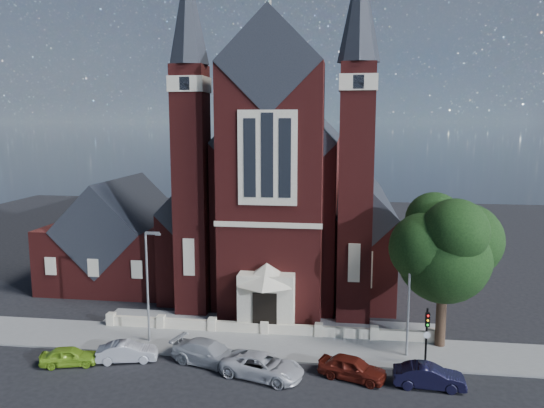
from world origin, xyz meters
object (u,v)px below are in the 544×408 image
(church, at_px, (288,195))
(parish_hall, at_px, (121,241))
(street_tree, at_px, (447,251))
(car_navy, at_px, (429,376))
(street_lamp_left, at_px, (148,280))
(car_silver_a, at_px, (127,352))
(car_silver_b, at_px, (209,353))
(street_lamp_right, at_px, (410,291))
(car_white_suv, at_px, (263,366))
(car_dark_red, at_px, (352,368))
(car_lime_van, at_px, (69,356))
(traffic_signal, at_px, (427,330))

(church, xyz_separation_m, parish_hall, (-16.00, -4.94, -4.17))
(street_tree, relative_size, car_navy, 2.55)
(street_tree, distance_m, street_lamp_left, 20.71)
(car_silver_a, bearing_deg, car_silver_b, -100.58)
(church, height_order, street_tree, church)
(street_tree, distance_m, car_navy, 8.70)
(car_navy, bearing_deg, street_lamp_right, 13.43)
(street_tree, xyz_separation_m, street_lamp_right, (-2.51, -1.71, -2.36))
(street_lamp_right, height_order, car_white_suv, street_lamp_right)
(car_silver_b, bearing_deg, car_dark_red, -77.03)
(church, height_order, car_lime_van, church)
(parish_hall, bearing_deg, car_dark_red, -38.20)
(traffic_signal, bearing_deg, parish_hall, 150.02)
(car_lime_van, bearing_deg, car_silver_a, -88.22)
(parish_hall, bearing_deg, car_silver_b, -51.99)
(street_lamp_right, xyz_separation_m, car_silver_a, (-18.42, -3.12, -3.95))
(car_dark_red, relative_size, car_navy, 1.00)
(car_dark_red, bearing_deg, car_silver_b, 104.09)
(street_tree, relative_size, car_silver_b, 2.08)
(street_tree, distance_m, car_dark_red, 10.30)
(street_tree, relative_size, car_dark_red, 2.56)
(car_lime_van, height_order, car_silver_a, car_silver_a)
(street_tree, bearing_deg, parish_hall, 156.74)
(parish_hall, distance_m, car_lime_van, 18.97)
(traffic_signal, bearing_deg, church, 118.20)
(street_tree, height_order, car_silver_b, street_tree)
(street_lamp_right, relative_size, car_white_suv, 1.56)
(street_lamp_left, relative_size, car_lime_van, 2.24)
(traffic_signal, xyz_separation_m, car_white_suv, (-10.15, -2.53, -1.86))
(street_lamp_right, bearing_deg, car_dark_red, -136.39)
(car_silver_b, xyz_separation_m, car_white_suv, (3.73, -1.31, -0.03))
(car_silver_a, bearing_deg, street_lamp_right, -94.52)
(car_white_suv, distance_m, car_dark_red, 5.51)
(street_lamp_right, bearing_deg, street_tree, 34.26)
(street_lamp_right, bearing_deg, church, 118.04)
(car_white_suv, bearing_deg, car_silver_b, 87.12)
(street_lamp_left, height_order, traffic_signal, street_lamp_left)
(parish_hall, relative_size, car_lime_van, 3.38)
(car_lime_van, distance_m, car_navy, 22.65)
(church, xyz_separation_m, car_dark_red, (6.34, -22.52, -7.47))
(street_lamp_left, height_order, street_lamp_right, same)
(car_dark_red, height_order, car_navy, car_dark_red)
(church, relative_size, parish_hall, 2.86)
(car_silver_a, height_order, car_dark_red, car_dark_red)
(parish_hall, relative_size, street_tree, 1.14)
(car_silver_b, bearing_deg, traffic_signal, -67.14)
(street_lamp_left, relative_size, car_silver_b, 1.57)
(car_dark_red, bearing_deg, car_silver_a, 107.23)
(street_lamp_left, xyz_separation_m, car_silver_a, (-0.42, -3.12, -3.95))
(street_lamp_right, relative_size, car_silver_a, 2.07)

